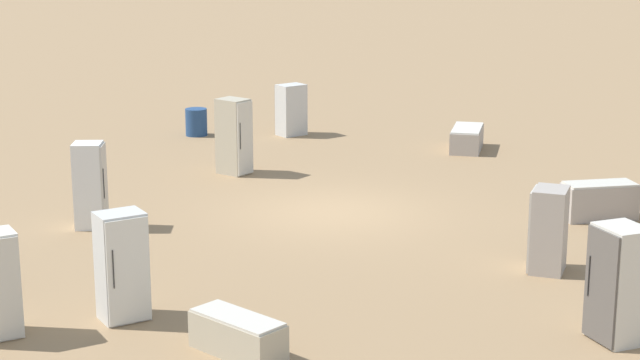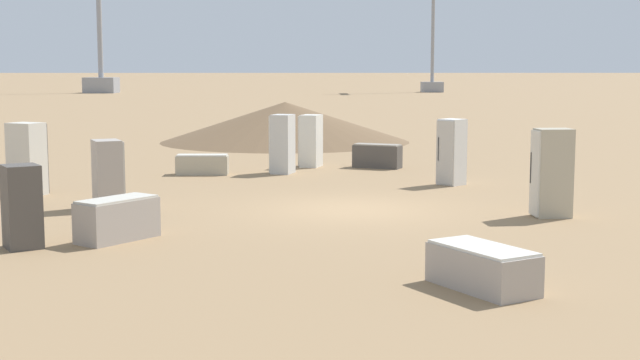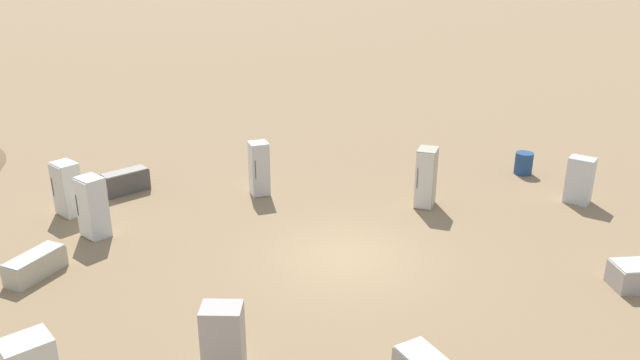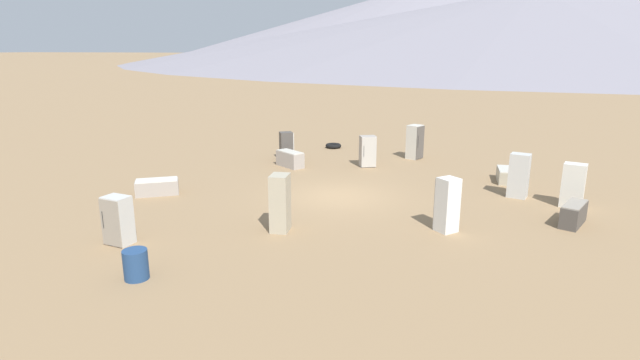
{
  "view_description": "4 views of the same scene",
  "coord_description": "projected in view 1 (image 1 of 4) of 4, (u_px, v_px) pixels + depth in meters",
  "views": [
    {
      "loc": [
        -16.63,
        -14.91,
        6.31
      ],
      "look_at": [
        -1.41,
        -0.93,
        1.14
      ],
      "focal_mm": 60.0,
      "sensor_mm": 36.0,
      "label": 1
    },
    {
      "loc": [
        19.67,
        -0.99,
        3.16
      ],
      "look_at": [
        0.27,
        -0.71,
        0.71
      ],
      "focal_mm": 50.0,
      "sensor_mm": 36.0,
      "label": 2
    },
    {
      "loc": [
        5.4,
        -13.73,
        7.81
      ],
      "look_at": [
        -1.09,
        0.79,
        1.72
      ],
      "focal_mm": 35.0,
      "sensor_mm": 36.0,
      "label": 3
    },
    {
      "loc": [
        -4.06,
        18.73,
        5.79
      ],
      "look_at": [
        0.67,
        0.36,
        0.74
      ],
      "focal_mm": 28.0,
      "sensor_mm": 36.0,
      "label": 4
    }
  ],
  "objects": [
    {
      "name": "rusty_barrel",
      "position": [
        196.0,
        122.0,
        31.14
      ],
      "size": [
        0.63,
        0.63,
        0.79
      ],
      "color": "navy",
      "rests_on": "ground_plane"
    },
    {
      "name": "discarded_fridge_11",
      "position": [
        599.0,
        201.0,
        22.63
      ],
      "size": [
        1.63,
        1.45,
        0.78
      ],
      "rotation": [
        0.0,
        0.0,
        4.07
      ],
      "color": "#A89E93",
      "rests_on": "ground_plane"
    },
    {
      "name": "discarded_fridge_5",
      "position": [
        238.0,
        335.0,
        15.67
      ],
      "size": [
        0.6,
        1.53,
        0.6
      ],
      "rotation": [
        0.0,
        0.0,
        3.14
      ],
      "color": "#B2A88E",
      "rests_on": "ground_plane"
    },
    {
      "name": "discarded_fridge_6",
      "position": [
        467.0,
        139.0,
        29.27
      ],
      "size": [
        1.84,
        1.51,
        0.63
      ],
      "rotation": [
        0.0,
        0.0,
        2.09
      ],
      "color": "#A89E93",
      "rests_on": "ground_plane"
    },
    {
      "name": "discarded_fridge_1",
      "position": [
        122.0,
        266.0,
        16.89
      ],
      "size": [
        0.86,
        0.79,
        1.77
      ],
      "rotation": [
        0.0,
        0.0,
        2.85
      ],
      "color": "silver",
      "rests_on": "ground_plane"
    },
    {
      "name": "discarded_fridge_3",
      "position": [
        618.0,
        284.0,
        16.03
      ],
      "size": [
        0.93,
        0.97,
        1.81
      ],
      "rotation": [
        0.0,
        0.0,
        1.12
      ],
      "color": "beige",
      "rests_on": "ground_plane"
    },
    {
      "name": "discarded_fridge_0",
      "position": [
        548.0,
        230.0,
        19.21
      ],
      "size": [
        0.93,
        0.86,
        1.55
      ],
      "rotation": [
        0.0,
        0.0,
        0.4
      ],
      "color": "#A89E93",
      "rests_on": "ground_plane"
    },
    {
      "name": "discarded_fridge_8",
      "position": [
        234.0,
        136.0,
        26.44
      ],
      "size": [
        0.62,
        0.83,
        1.88
      ],
      "rotation": [
        0.0,
        0.0,
        3.22
      ],
      "color": "#B2A88E",
      "rests_on": "ground_plane"
    },
    {
      "name": "discarded_fridge_4",
      "position": [
        90.0,
        185.0,
        21.88
      ],
      "size": [
        0.84,
        0.84,
        1.78
      ],
      "rotation": [
        0.0,
        0.0,
        3.91
      ],
      "color": "white",
      "rests_on": "ground_plane"
    },
    {
      "name": "ground_plane",
      "position": [
        333.0,
        212.0,
        23.19
      ],
      "size": [
        1000.0,
        1000.0,
        0.0
      ],
      "primitive_type": "plane",
      "color": "#937551"
    },
    {
      "name": "discarded_fridge_9",
      "position": [
        291.0,
        110.0,
        31.13
      ],
      "size": [
        0.86,
        0.73,
        1.49
      ],
      "rotation": [
        0.0,
        0.0,
        6.1
      ],
      "color": "silver",
      "rests_on": "ground_plane"
    }
  ]
}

